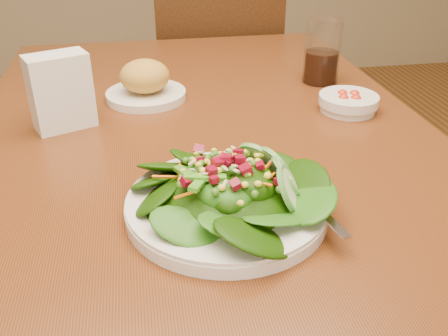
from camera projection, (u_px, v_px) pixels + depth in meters
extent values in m
cube|color=brown|center=(205.00, 145.00, 0.96)|extent=(0.90, 1.40, 0.04)
cylinder|color=#46260E|center=(62.00, 170.00, 1.63)|extent=(0.07, 0.07, 0.71)
cylinder|color=#46260E|center=(291.00, 151.00, 1.75)|extent=(0.07, 0.07, 0.71)
cube|color=#46260E|center=(214.00, 95.00, 1.95)|extent=(0.46, 0.46, 0.04)
cylinder|color=#46260E|center=(252.00, 128.00, 2.25)|extent=(0.04, 0.04, 0.43)
cylinder|color=#46260E|center=(168.00, 132.00, 2.21)|extent=(0.04, 0.04, 0.43)
cylinder|color=#46260E|center=(269.00, 168.00, 1.93)|extent=(0.04, 0.04, 0.43)
cylinder|color=#46260E|center=(171.00, 174.00, 1.88)|extent=(0.04, 0.04, 0.43)
cube|color=#46260E|center=(221.00, 44.00, 1.64)|extent=(0.42, 0.05, 0.48)
cylinder|color=white|center=(226.00, 207.00, 0.72)|extent=(0.29, 0.29, 0.02)
ellipsoid|color=black|center=(226.00, 188.00, 0.70)|extent=(0.20, 0.20, 0.04)
cube|color=silver|center=(316.00, 202.00, 0.71)|extent=(0.05, 0.18, 0.01)
cylinder|color=white|center=(146.00, 95.00, 1.11)|extent=(0.18, 0.18, 0.02)
ellipsoid|color=gold|center=(145.00, 76.00, 1.08)|extent=(0.11, 0.11, 0.07)
cylinder|color=white|center=(348.00, 103.00, 1.04)|extent=(0.12, 0.12, 0.04)
sphere|color=red|center=(354.00, 96.00, 1.05)|extent=(0.02, 0.02, 0.02)
sphere|color=red|center=(342.00, 96.00, 1.05)|extent=(0.02, 0.02, 0.02)
sphere|color=red|center=(343.00, 100.00, 1.03)|extent=(0.02, 0.02, 0.02)
sphere|color=red|center=(356.00, 100.00, 1.03)|extent=(0.02, 0.02, 0.02)
cylinder|color=silver|center=(322.00, 51.00, 1.17)|extent=(0.09, 0.09, 0.15)
cylinder|color=black|center=(321.00, 67.00, 1.19)|extent=(0.08, 0.08, 0.07)
cube|color=white|center=(61.00, 92.00, 0.95)|extent=(0.13, 0.10, 0.14)
cube|color=white|center=(60.00, 86.00, 0.94)|extent=(0.11, 0.08, 0.12)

